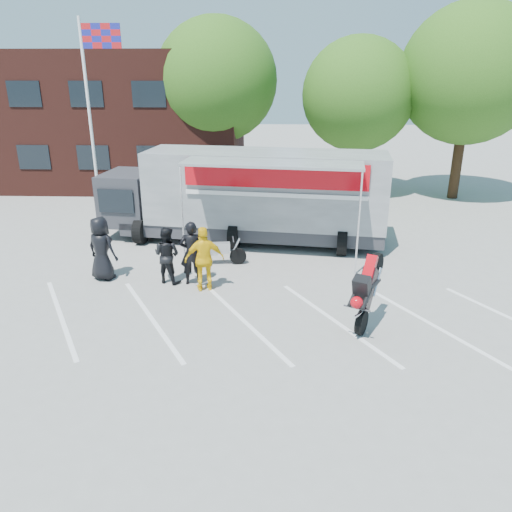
# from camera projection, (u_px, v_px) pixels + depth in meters

# --- Properties ---
(ground) EXTENTS (100.00, 100.00, 0.00)m
(ground) POSITION_uv_depth(u_px,v_px,m) (232.00, 339.00, 12.04)
(ground) COLOR gray
(ground) RESTS_ON ground
(parking_bay_lines) EXTENTS (18.09, 13.33, 0.01)m
(parking_bay_lines) POSITION_uv_depth(u_px,v_px,m) (235.00, 319.00, 12.98)
(parking_bay_lines) COLOR white
(parking_bay_lines) RESTS_ON ground
(office_building) EXTENTS (18.00, 8.00, 7.00)m
(office_building) POSITION_uv_depth(u_px,v_px,m) (80.00, 119.00, 28.00)
(office_building) COLOR #451C16
(office_building) RESTS_ON ground
(flagpole) EXTENTS (1.61, 0.12, 8.00)m
(flagpole) POSITION_uv_depth(u_px,v_px,m) (94.00, 97.00, 19.84)
(flagpole) COLOR white
(flagpole) RESTS_ON ground
(tree_left) EXTENTS (6.12, 6.12, 8.64)m
(tree_left) POSITION_uv_depth(u_px,v_px,m) (216.00, 81.00, 25.12)
(tree_left) COLOR #382314
(tree_left) RESTS_ON ground
(tree_mid) EXTENTS (5.44, 5.44, 7.68)m
(tree_mid) POSITION_uv_depth(u_px,v_px,m) (358.00, 95.00, 24.16)
(tree_mid) COLOR #382314
(tree_mid) RESTS_ON ground
(tree_right) EXTENTS (6.46, 6.46, 9.12)m
(tree_right) POSITION_uv_depth(u_px,v_px,m) (469.00, 74.00, 23.19)
(tree_right) COLOR #382314
(tree_right) RESTS_ON ground
(transporter_truck) EXTENTS (11.12, 6.41, 3.36)m
(transporter_truck) POSITION_uv_depth(u_px,v_px,m) (252.00, 240.00, 18.97)
(transporter_truck) COLOR #979B9F
(transporter_truck) RESTS_ON ground
(parked_motorcycle) EXTENTS (1.94, 0.86, 0.98)m
(parked_motorcycle) POSITION_uv_depth(u_px,v_px,m) (219.00, 264.00, 16.63)
(parked_motorcycle) COLOR silver
(parked_motorcycle) RESTS_ON ground
(stunt_bike_rider) EXTENTS (1.56, 1.95, 2.08)m
(stunt_bike_rider) POSITION_uv_depth(u_px,v_px,m) (369.00, 323.00, 12.81)
(stunt_bike_rider) COLOR black
(stunt_bike_rider) RESTS_ON ground
(spectator_leather_a) EXTENTS (1.14, 0.96, 1.99)m
(spectator_leather_a) POSITION_uv_depth(u_px,v_px,m) (101.00, 248.00, 15.17)
(spectator_leather_a) COLOR black
(spectator_leather_a) RESTS_ON ground
(spectator_leather_b) EXTENTS (0.77, 0.56, 1.96)m
(spectator_leather_b) POSITION_uv_depth(u_px,v_px,m) (192.00, 253.00, 14.83)
(spectator_leather_b) COLOR black
(spectator_leather_b) RESTS_ON ground
(spectator_leather_c) EXTENTS (1.03, 0.93, 1.75)m
(spectator_leather_c) POSITION_uv_depth(u_px,v_px,m) (167.00, 255.00, 14.98)
(spectator_leather_c) COLOR black
(spectator_leather_c) RESTS_ON ground
(spectator_hivis) EXTENTS (1.21, 0.71, 1.93)m
(spectator_hivis) POSITION_uv_depth(u_px,v_px,m) (204.00, 259.00, 14.40)
(spectator_hivis) COLOR yellow
(spectator_hivis) RESTS_ON ground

